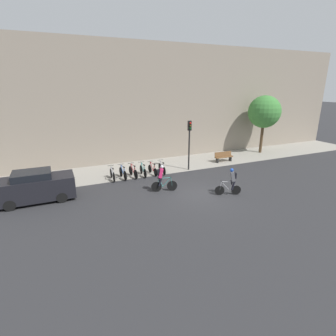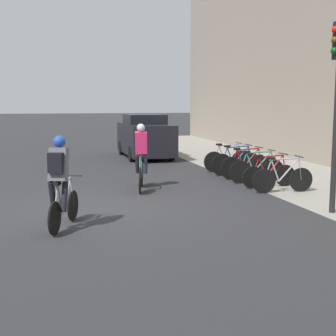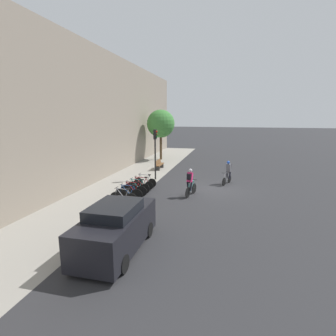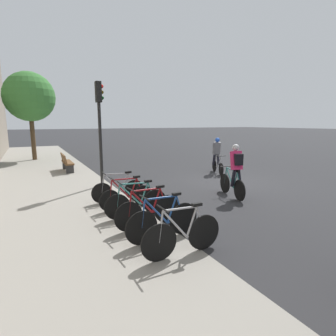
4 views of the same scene
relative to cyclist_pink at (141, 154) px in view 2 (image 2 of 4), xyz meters
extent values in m
plane|color=#2B2B2D|center=(2.06, -1.45, -0.95)|extent=(200.00, 200.00, 0.00)
cylinder|color=black|center=(0.66, -0.16, -0.61)|extent=(0.67, 0.20, 0.68)
cylinder|color=black|center=(-0.34, 0.08, -0.61)|extent=(0.67, 0.20, 0.68)
cylinder|color=teal|center=(0.32, -0.08, -0.32)|extent=(0.56, 0.17, 0.62)
cylinder|color=teal|center=(-0.05, 0.01, -0.34)|extent=(0.26, 0.10, 0.58)
cylinder|color=teal|center=(0.21, -0.05, -0.04)|extent=(0.75, 0.22, 0.07)
cylinder|color=teal|center=(-0.14, 0.03, -0.61)|extent=(0.41, 0.13, 0.05)
cylinder|color=teal|center=(-0.25, 0.06, -0.33)|extent=(0.22, 0.08, 0.56)
cylinder|color=teal|center=(0.62, -0.15, -0.32)|extent=(0.12, 0.06, 0.59)
cylinder|color=black|center=(0.58, -0.14, 0.01)|extent=(0.14, 0.45, 0.03)
cube|color=black|center=(-0.16, 0.04, -0.02)|extent=(0.21, 0.13, 0.06)
cube|color=#E52866|center=(-0.06, 0.01, 0.31)|extent=(0.39, 0.39, 0.63)
sphere|color=silver|center=(0.02, 0.00, 0.72)|extent=(0.27, 0.27, 0.22)
cylinder|color=black|center=(-0.14, -0.08, -0.26)|extent=(0.29, 0.17, 0.56)
cylinder|color=black|center=(-0.08, 0.13, -0.26)|extent=(0.26, 0.16, 0.56)
cube|color=black|center=(-0.20, 0.05, 0.36)|extent=(0.20, 0.29, 0.36)
cylinder|color=black|center=(3.09, -2.00, -0.64)|extent=(0.58, 0.25, 0.61)
cylinder|color=black|center=(4.07, -2.37, -0.64)|extent=(0.58, 0.25, 0.61)
cylinder|color=#99999E|center=(3.42, -2.13, -0.36)|extent=(0.55, 0.24, 0.62)
cylinder|color=#99999E|center=(3.78, -2.26, -0.37)|extent=(0.26, 0.13, 0.58)
cylinder|color=#99999E|center=(3.53, -2.17, -0.08)|extent=(0.74, 0.31, 0.07)
cylinder|color=#99999E|center=(3.87, -2.30, -0.65)|extent=(0.40, 0.18, 0.05)
cylinder|color=#99999E|center=(3.98, -2.34, -0.37)|extent=(0.22, 0.11, 0.56)
cylinder|color=#99999E|center=(3.13, -2.02, -0.35)|extent=(0.12, 0.08, 0.59)
cylinder|color=black|center=(3.17, -2.03, -0.02)|extent=(0.19, 0.44, 0.03)
cube|color=black|center=(3.89, -2.30, -0.05)|extent=(0.22, 0.15, 0.06)
cube|color=#5B5B60|center=(3.80, -2.27, 0.28)|extent=(0.41, 0.41, 0.63)
sphere|color=#1E47AD|center=(3.72, -2.24, 0.69)|extent=(0.28, 0.28, 0.22)
cylinder|color=black|center=(3.88, -2.18, -0.30)|extent=(0.30, 0.20, 0.56)
cylinder|color=black|center=(3.81, -2.39, -0.30)|extent=(0.26, 0.19, 0.56)
cube|color=black|center=(3.93, -2.32, 0.33)|extent=(0.22, 0.29, 0.36)
cylinder|color=black|center=(-2.43, 3.96, -0.59)|extent=(0.04, 0.70, 0.70)
cylinder|color=black|center=(-2.44, 2.99, -0.59)|extent=(0.04, 0.70, 0.70)
cylinder|color=#99999E|center=(-2.44, 3.63, -0.31)|extent=(0.04, 0.54, 0.62)
cylinder|color=#99999E|center=(-2.44, 3.27, -0.33)|extent=(0.04, 0.25, 0.58)
cylinder|color=#99999E|center=(-2.44, 3.53, -0.03)|extent=(0.04, 0.72, 0.07)
cylinder|color=#99999E|center=(-2.44, 3.18, -0.60)|extent=(0.03, 0.39, 0.05)
cylinder|color=#99999E|center=(-2.44, 3.08, -0.32)|extent=(0.03, 0.21, 0.56)
cylinder|color=#99999E|center=(-2.43, 3.92, -0.30)|extent=(0.04, 0.11, 0.58)
cylinder|color=black|center=(-2.44, 3.89, 0.03)|extent=(0.46, 0.03, 0.03)
cube|color=black|center=(-2.44, 3.17, 0.00)|extent=(0.08, 0.20, 0.06)
cylinder|color=black|center=(-1.69, 3.99, -0.59)|extent=(0.08, 0.72, 0.72)
cylinder|color=black|center=(-1.63, 2.96, -0.59)|extent=(0.08, 0.72, 0.72)
cylinder|color=#1E478C|center=(-1.67, 3.64, -0.31)|extent=(0.07, 0.57, 0.62)
cylinder|color=#1E478C|center=(-1.65, 3.26, -0.32)|extent=(0.06, 0.27, 0.58)
cylinder|color=#1E478C|center=(-1.66, 3.53, -0.02)|extent=(0.08, 0.76, 0.07)
cylinder|color=#1E478C|center=(-1.64, 3.17, -0.60)|extent=(0.06, 0.41, 0.05)
cylinder|color=#1E478C|center=(-1.63, 3.06, -0.31)|extent=(0.04, 0.22, 0.56)
cylinder|color=#1E478C|center=(-1.69, 3.95, -0.30)|extent=(0.04, 0.12, 0.59)
cylinder|color=black|center=(-1.68, 3.91, 0.03)|extent=(0.46, 0.05, 0.03)
cube|color=black|center=(-1.64, 3.15, 0.00)|extent=(0.09, 0.20, 0.06)
cylinder|color=black|center=(-0.93, 3.99, -0.60)|extent=(0.10, 0.70, 0.70)
cylinder|color=black|center=(-0.83, 2.96, -0.60)|extent=(0.10, 0.70, 0.70)
cylinder|color=maroon|center=(-0.90, 3.64, -0.31)|extent=(0.09, 0.57, 0.62)
cylinder|color=maroon|center=(-0.86, 3.26, -0.33)|extent=(0.06, 0.27, 0.58)
cylinder|color=maroon|center=(-0.89, 3.53, -0.03)|extent=(0.11, 0.77, 0.07)
cylinder|color=maroon|center=(-0.85, 3.17, -0.60)|extent=(0.07, 0.42, 0.05)
cylinder|color=maroon|center=(-0.84, 3.05, -0.32)|extent=(0.05, 0.22, 0.56)
cylinder|color=maroon|center=(-0.92, 3.95, -0.31)|extent=(0.05, 0.12, 0.59)
cylinder|color=black|center=(-0.92, 3.91, 0.02)|extent=(0.46, 0.07, 0.03)
cube|color=black|center=(-0.85, 3.15, -0.01)|extent=(0.10, 0.21, 0.06)
cylinder|color=black|center=(-0.08, 4.00, -0.61)|extent=(0.06, 0.67, 0.67)
cylinder|color=black|center=(-0.12, 2.95, -0.61)|extent=(0.06, 0.67, 0.67)
cylinder|color=teal|center=(-0.10, 3.64, -0.33)|extent=(0.06, 0.58, 0.62)
cylinder|color=teal|center=(-0.11, 3.26, -0.34)|extent=(0.05, 0.27, 0.58)
cylinder|color=teal|center=(-0.10, 3.53, -0.04)|extent=(0.07, 0.78, 0.07)
cylinder|color=teal|center=(-0.11, 3.16, -0.62)|extent=(0.05, 0.42, 0.05)
cylinder|color=teal|center=(-0.12, 3.05, -0.33)|extent=(0.04, 0.22, 0.56)
cylinder|color=teal|center=(-0.09, 3.96, -0.32)|extent=(0.04, 0.12, 0.59)
cylinder|color=black|center=(-0.09, 3.92, 0.01)|extent=(0.46, 0.04, 0.03)
cube|color=black|center=(-0.11, 3.14, -0.02)|extent=(0.09, 0.20, 0.06)
cylinder|color=black|center=(0.64, 3.99, -0.64)|extent=(0.08, 0.61, 0.61)
cylinder|color=black|center=(0.72, 2.96, -0.64)|extent=(0.08, 0.61, 0.61)
cylinder|color=maroon|center=(0.66, 3.64, -0.36)|extent=(0.08, 0.57, 0.62)
cylinder|color=maroon|center=(0.69, 3.26, -0.37)|extent=(0.06, 0.27, 0.58)
cylinder|color=maroon|center=(0.67, 3.53, -0.07)|extent=(0.10, 0.77, 0.07)
cylinder|color=maroon|center=(0.70, 3.17, -0.65)|extent=(0.06, 0.42, 0.05)
cylinder|color=maroon|center=(0.71, 3.05, -0.36)|extent=(0.05, 0.22, 0.56)
cylinder|color=maroon|center=(0.64, 3.95, -0.35)|extent=(0.05, 0.12, 0.59)
cylinder|color=black|center=(0.64, 3.91, -0.02)|extent=(0.46, 0.06, 0.03)
cube|color=black|center=(0.70, 3.15, -0.05)|extent=(0.10, 0.21, 0.06)
cylinder|color=black|center=(1.49, 3.99, -0.63)|extent=(0.07, 0.64, 0.64)
cylinder|color=black|center=(1.42, 2.96, -0.63)|extent=(0.07, 0.64, 0.64)
cylinder|color=#99999E|center=(1.46, 3.64, -0.34)|extent=(0.07, 0.57, 0.62)
cylinder|color=#99999E|center=(1.44, 3.26, -0.36)|extent=(0.06, 0.27, 0.58)
cylinder|color=#99999E|center=(1.46, 3.53, -0.06)|extent=(0.09, 0.77, 0.07)
cylinder|color=#99999E|center=(1.44, 3.16, -0.63)|extent=(0.06, 0.42, 0.05)
cylinder|color=#99999E|center=(1.43, 3.05, -0.35)|extent=(0.05, 0.22, 0.56)
cylinder|color=#99999E|center=(1.48, 3.95, -0.34)|extent=(0.04, 0.12, 0.59)
cylinder|color=black|center=(1.48, 3.91, -0.01)|extent=(0.46, 0.06, 0.03)
cube|color=black|center=(1.43, 3.14, -0.04)|extent=(0.09, 0.20, 0.06)
cylinder|color=black|center=(3.78, 3.41, 1.04)|extent=(0.12, 0.12, 3.97)
sphere|color=red|center=(3.78, 3.28, 2.85)|extent=(0.15, 0.15, 0.15)
sphere|color=#4C380A|center=(3.78, 3.28, 2.65)|extent=(0.15, 0.15, 0.15)
sphere|color=#0C4719|center=(3.78, 3.28, 2.44)|extent=(0.15, 0.15, 0.15)
cube|color=black|center=(-7.33, 1.62, -0.13)|extent=(4.30, 1.78, 1.27)
cube|color=black|center=(-7.44, 1.62, 0.70)|extent=(2.06, 1.57, 0.40)
cylinder|color=black|center=(-6.00, 0.81, -0.64)|extent=(0.62, 0.20, 0.62)
cylinder|color=black|center=(-6.00, 2.44, -0.64)|extent=(0.62, 0.20, 0.62)
cylinder|color=black|center=(-8.66, 0.81, -0.64)|extent=(0.62, 0.20, 0.62)
cylinder|color=black|center=(-8.66, 2.44, -0.64)|extent=(0.62, 0.20, 0.62)
camera|label=1|loc=(-5.99, -14.59, 5.61)|focal=28.00mm
camera|label=2|loc=(12.37, -2.44, 1.38)|focal=50.00mm
camera|label=3|loc=(-15.80, -2.46, 4.10)|focal=28.00mm
camera|label=4|loc=(-6.36, 5.88, 1.52)|focal=28.00mm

